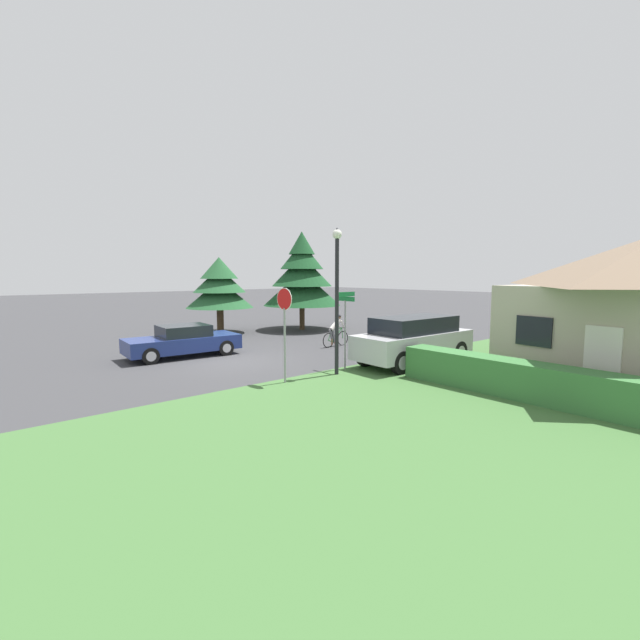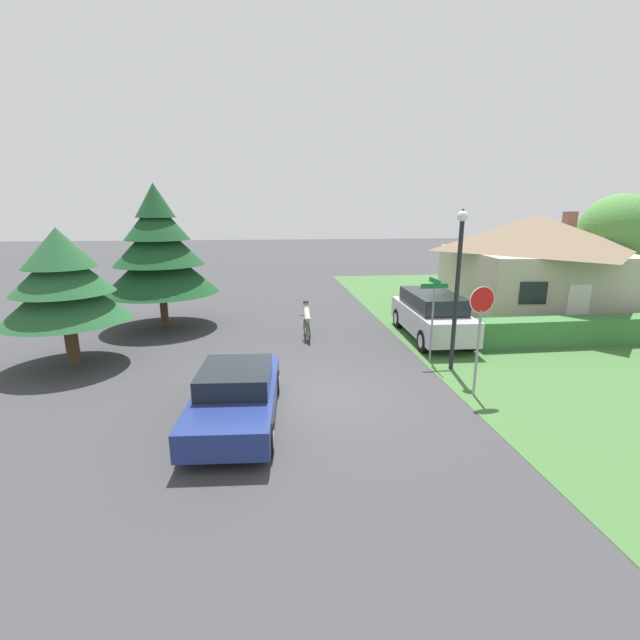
# 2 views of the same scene
# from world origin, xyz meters

# --- Properties ---
(ground_plane) EXTENTS (140.00, 140.00, 0.00)m
(ground_plane) POSITION_xyz_m (0.00, 0.00, 0.00)
(ground_plane) COLOR #38383A
(grass_verge_right) EXTENTS (16.00, 36.00, 0.01)m
(grass_verge_right) POSITION_xyz_m (11.74, 4.00, 0.01)
(grass_verge_right) COLOR #3D6633
(grass_verge_right) RESTS_ON ground
(cottage_house) EXTENTS (8.13, 9.23, 4.84)m
(cottage_house) POSITION_xyz_m (11.57, 9.01, 2.45)
(cottage_house) COLOR #B2A893
(cottage_house) RESTS_ON ground
(hedge_row) EXTENTS (9.33, 0.90, 1.01)m
(hedge_row) POSITION_xyz_m (10.80, 3.58, 0.51)
(hedge_row) COLOR #387038
(hedge_row) RESTS_ON ground
(sedan_left_lane) EXTENTS (2.12, 4.58, 1.30)m
(sedan_left_lane) POSITION_xyz_m (-2.06, -1.00, 0.63)
(sedan_left_lane) COLOR navy
(sedan_left_lane) RESTS_ON ground
(cyclist) EXTENTS (0.44, 1.67, 1.51)m
(cyclist) POSITION_xyz_m (0.19, 5.46, 0.72)
(cyclist) COLOR black
(cyclist) RESTS_ON ground
(parked_suv_right) EXTENTS (2.07, 5.05, 1.80)m
(parked_suv_right) POSITION_xyz_m (5.01, 5.03, 0.94)
(parked_suv_right) COLOR #B7B7BC
(parked_suv_right) RESTS_ON ground
(stop_sign) EXTENTS (0.69, 0.07, 2.97)m
(stop_sign) POSITION_xyz_m (4.17, -0.34, 2.08)
(stop_sign) COLOR gray
(stop_sign) RESTS_ON ground
(street_lamp) EXTENTS (0.32, 0.32, 4.90)m
(street_lamp) POSITION_xyz_m (4.39, 1.64, 3.02)
(street_lamp) COLOR black
(street_lamp) RESTS_ON ground
(street_name_sign) EXTENTS (0.90, 0.90, 2.76)m
(street_name_sign) POSITION_xyz_m (4.00, 2.41, 1.91)
(street_name_sign) COLOR gray
(street_name_sign) RESTS_ON ground
(conifer_tall_near) EXTENTS (3.81, 3.81, 4.36)m
(conifer_tall_near) POSITION_xyz_m (-7.57, 3.56, 2.70)
(conifer_tall_near) COLOR #4C3823
(conifer_tall_near) RESTS_ON ground
(conifer_tall_far) EXTENTS (4.68, 4.68, 5.95)m
(conifer_tall_far) POSITION_xyz_m (-5.72, 8.11, 3.22)
(conifer_tall_far) COLOR #4C3823
(conifer_tall_far) RESTS_ON ground
(deciduous_tree_right) EXTENTS (3.88, 3.88, 5.73)m
(deciduous_tree_right) POSITION_xyz_m (16.61, 9.81, 3.68)
(deciduous_tree_right) COLOR #4C3823
(deciduous_tree_right) RESTS_ON ground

